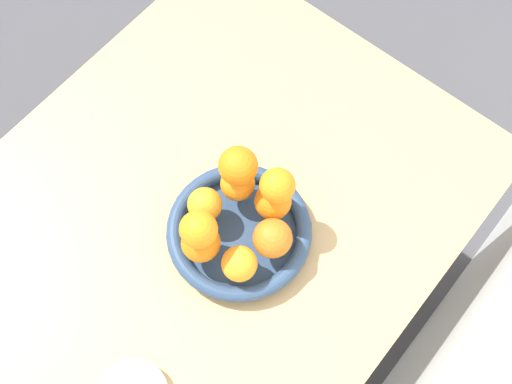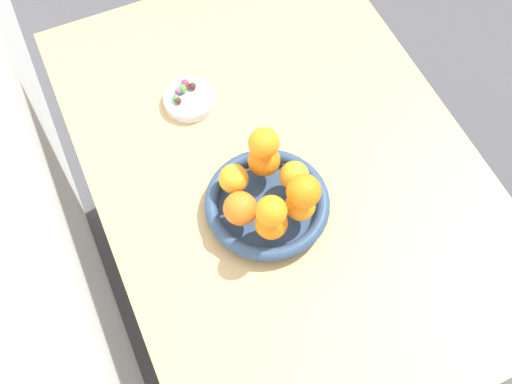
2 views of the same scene
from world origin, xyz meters
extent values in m
plane|color=#4C4C51|center=(0.00, 0.00, 0.00)|extent=(6.00, 6.00, 0.00)
cube|color=tan|center=(0.00, 0.00, 0.72)|extent=(1.10, 0.76, 0.04)
cylinder|color=tan|center=(-0.49, -0.32, 0.35)|extent=(0.05, 0.05, 0.70)
cylinder|color=tan|center=(-0.49, 0.32, 0.35)|extent=(0.05, 0.05, 0.70)
cylinder|color=navy|center=(-0.08, 0.07, 0.75)|extent=(0.20, 0.20, 0.01)
torus|color=navy|center=(-0.08, 0.07, 0.77)|extent=(0.24, 0.24, 0.03)
sphere|color=orange|center=(-0.07, 0.01, 0.81)|extent=(0.06, 0.06, 0.06)
sphere|color=orange|center=(-0.02, 0.05, 0.81)|extent=(0.06, 0.06, 0.06)
sphere|color=orange|center=(-0.03, 0.12, 0.81)|extent=(0.06, 0.06, 0.06)
sphere|color=orange|center=(-0.10, 0.13, 0.81)|extent=(0.06, 0.06, 0.06)
sphere|color=orange|center=(-0.15, 0.10, 0.81)|extent=(0.06, 0.06, 0.06)
sphere|color=orange|center=(-0.13, 0.03, 0.81)|extent=(0.06, 0.06, 0.06)
sphere|color=orange|center=(-0.02, 0.05, 0.87)|extent=(0.06, 0.06, 0.06)
sphere|color=orange|center=(-0.14, 0.03, 0.87)|extent=(0.06, 0.06, 0.06)
sphere|color=orange|center=(-0.15, 0.10, 0.87)|extent=(0.06, 0.06, 0.06)
camera|label=1|loc=(0.18, 0.33, 1.77)|focal=45.00mm
camera|label=2|loc=(-0.61, 0.33, 1.86)|focal=45.00mm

